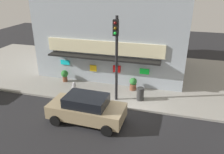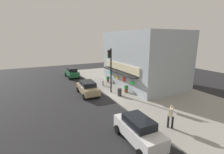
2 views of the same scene
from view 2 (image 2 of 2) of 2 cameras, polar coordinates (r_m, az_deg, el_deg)
name	(u,v)px [view 2 (image 2 of 2)]	position (r m, az deg, el deg)	size (l,w,h in m)	color
ground_plane	(109,97)	(19.50, -1.11, -7.20)	(53.66, 53.66, 0.00)	#232326
sidewalk	(147,90)	(22.43, 12.40, -4.53)	(35.77, 11.57, 0.14)	gray
corner_building	(143,59)	(24.35, 10.88, 6.45)	(11.84, 8.35, 7.73)	#9EA8B2
traffic_light	(110,65)	(19.87, -0.62, 4.29)	(0.32, 0.58, 5.60)	black
fire_hydrant	(103,83)	(23.58, -3.20, -2.19)	(0.50, 0.26, 0.79)	#B2B2B7
trash_can	(120,92)	(19.48, 2.69, -5.41)	(0.48, 0.48, 0.89)	#2D2D2D
pedestrian	(171,115)	(13.40, 20.15, -12.60)	(0.47, 0.55, 1.87)	black
potted_plant_by_doorway	(108,79)	(25.47, -1.44, -0.58)	(0.56, 0.56, 0.95)	brown
potted_plant_by_window	(126,89)	(20.75, 5.05, -4.09)	(0.54, 0.54, 0.95)	brown
parked_car_white	(138,130)	(11.57, 9.30, -17.91)	(4.24, 1.95, 1.77)	silver
parked_car_tan	(88,88)	(20.53, -8.57, -3.77)	(4.45, 2.22, 1.66)	#9E8966
parked_car_green	(72,73)	(30.02, -14.03, 1.55)	(4.15, 2.03, 1.72)	#1E6038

